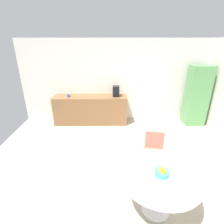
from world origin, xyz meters
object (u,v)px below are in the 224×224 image
Objects in this scene: mug_white at (68,96)px; round_table at (159,181)px; mug_green at (115,94)px; coffee_maker at (116,91)px; fruit_bowl at (162,172)px; chair_coral at (154,147)px; locker_cabinet at (197,96)px.

round_table is at bearing -57.91° from mug_white.
mug_green reaches higher than round_table.
mug_white is 1.48m from coffee_maker.
coffee_maker is (-0.55, 3.28, 0.28)m from fruit_bowl.
chair_coral is 2.59× the size of coffee_maker.
round_table is 3.37m from mug_green.
chair_coral is 1.05m from fruit_bowl.
mug_white is 1.00× the size of mug_green.
mug_white is at bearing 134.80° from chair_coral.
mug_green is at bearing 99.32° from round_table.
chair_coral is 3.11m from mug_white.
coffee_maker is (0.02, -0.03, 0.11)m from mug_green.
mug_green reaches higher than fruit_bowl.
locker_cabinet reaches higher than chair_coral.
mug_green is (-0.54, 3.30, 0.34)m from round_table.
mug_white is 1.46m from mug_green.
fruit_bowl is at bearing -121.76° from locker_cabinet.
coffee_maker is at bearing 99.46° from fruit_bowl.
locker_cabinet is at bearing 57.87° from round_table.
chair_coral reaches higher than round_table.
mug_green is at bearing 116.87° from coffee_maker.
fruit_bowl is 0.65× the size of coffee_maker.
locker_cabinet is 2.54m from mug_green.
locker_cabinet is at bearing -0.19° from mug_white.
coffee_maker is (-0.70, 2.28, 0.54)m from chair_coral.
coffee_maker reaches higher than fruit_bowl.
locker_cabinet is 3.75m from fruit_bowl.
fruit_bowl is 1.61× the size of mug_green.
mug_green is (-0.72, 2.31, 0.43)m from chair_coral.
locker_cabinet is at bearing -2.27° from coffee_maker.
round_table is 3.34m from coffee_maker.
chair_coral is at bearing -72.70° from mug_green.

